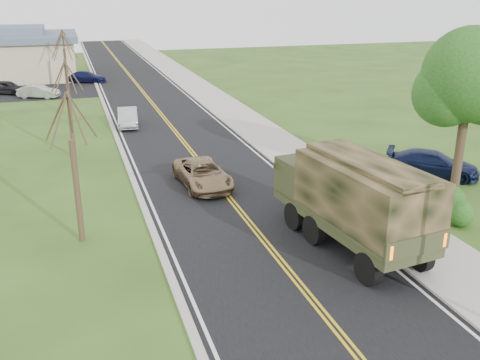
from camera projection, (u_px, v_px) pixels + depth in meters
name	position (u px, v px, depth m)	size (l,w,h in m)	color
ground	(360.00, 359.00, 14.72)	(160.00, 160.00, 0.00)	#2D4517
road	(147.00, 96.00, 50.58)	(8.00, 120.00, 0.01)	black
curb_right	(189.00, 93.00, 51.75)	(0.30, 120.00, 0.12)	#9E998E
sidewalk_right	(207.00, 92.00, 52.26)	(3.20, 120.00, 0.10)	#9E998E
curb_left	(102.00, 99.00, 49.38)	(0.30, 120.00, 0.10)	#9E998E
leafy_tree	(469.00, 82.00, 24.99)	(4.83, 4.50, 8.10)	#38281C
bare_tree_a	(76.00, 179.00, 20.80)	(1.93, 2.26, 6.08)	#38281C
bare_tree_b	(70.00, 117.00, 31.61)	(1.83, 2.14, 5.73)	#38281C
bare_tree_c	(67.00, 81.00, 42.26)	(2.04, 2.39, 6.42)	#38281C
bare_tree_d	(66.00, 64.00, 53.10)	(1.88, 2.20, 5.91)	#38281C
military_truck	(354.00, 196.00, 20.39)	(3.57, 7.88, 3.80)	black
suv_champagne	(203.00, 174.00, 27.46)	(2.18, 4.73, 1.32)	#8E7350
sedan_silver	(128.00, 117.00, 39.46)	(1.40, 4.01, 1.32)	#ACACB1
pickup_navy	(432.00, 164.00, 28.85)	(1.96, 4.82, 1.40)	#0E1636
lot_car_dark	(7.00, 87.00, 51.39)	(1.58, 3.93, 1.34)	black
lot_car_silver	(38.00, 91.00, 49.65)	(1.31, 3.76, 1.24)	#ADADB2
lot_car_navy	(87.00, 77.00, 57.91)	(1.71, 4.21, 1.22)	#0F1338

